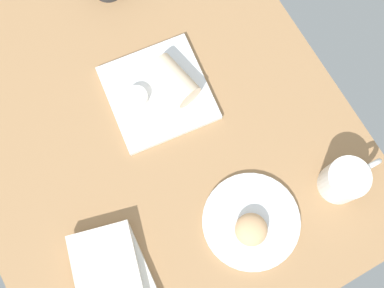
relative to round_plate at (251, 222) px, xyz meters
The scene contains 8 objects.
dining_table 34.38cm from the round_plate, 163.90° to the right, with size 110.00×90.00×4.00cm, color #9E754C.
round_plate is the anchor object (origin of this frame).
scone_pastry 3.64cm from the round_plate, 40.51° to the right, with size 7.30×7.22×4.61cm, color tan.
square_plate 37.66cm from the round_plate, behind, with size 23.55×23.55×1.60cm, color white.
sauce_cup 39.30cm from the round_plate, 166.82° to the right, with size 5.35×5.35×2.52cm.
breakfast_wrap 37.15cm from the round_plate, behind, with size 6.66×6.66×11.69cm, color beige.
book_stack 32.98cm from the round_plate, 99.82° to the right, with size 22.25×18.02×4.56cm.
second_mug 22.91cm from the round_plate, 83.78° to the left, with size 9.44×14.53×9.64cm.
Camera 1 is at (35.08, -7.07, 115.10)cm, focal length 45.27 mm.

